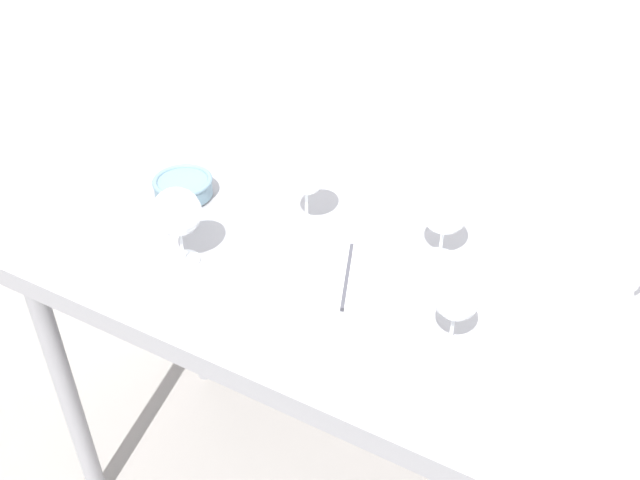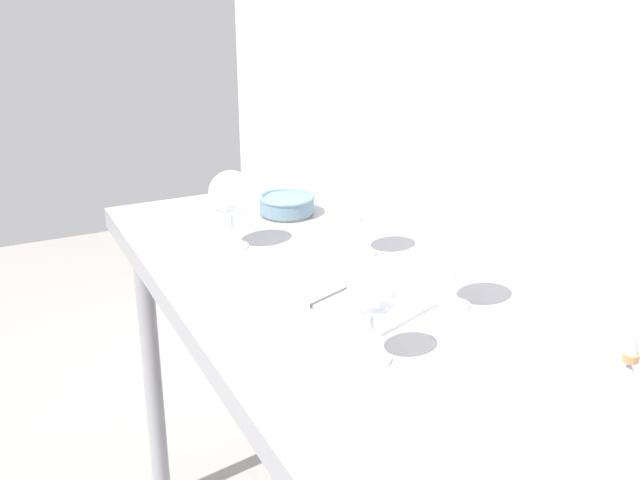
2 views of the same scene
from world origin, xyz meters
The scene contains 10 objects.
back_wall centered at (0.00, 0.49, 1.30)m, with size 3.80×0.04×2.60m, color silver.
steel_counter centered at (0.00, -0.01, 0.79)m, with size 1.40×0.65×0.90m.
wine_glass_near_right centered at (0.27, -0.09, 1.02)m, with size 0.08×0.08×0.16m.
wine_glass_near_left centered at (-0.31, -0.12, 1.02)m, with size 0.10×0.10×0.17m.
wine_glass_far_right centered at (0.16, 0.14, 1.02)m, with size 0.10×0.10×0.17m.
wine_glass_far_left centered at (-0.15, 0.11, 1.03)m, with size 0.09×0.09×0.18m.
open_notebook centered at (0.02, -0.01, 0.90)m, with size 0.38×0.31×0.01m.
tasting_sheet_upper centered at (0.34, 0.17, 0.90)m, with size 0.17×0.27×0.00m, color white.
tasting_bowl centered at (-0.45, 0.07, 0.93)m, with size 0.14×0.14×0.05m.
decanter_funnel centered at (0.56, 0.16, 0.94)m, with size 0.09×0.09×0.14m.
Camera 2 is at (1.26, -0.66, 1.55)m, focal length 44.47 mm.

